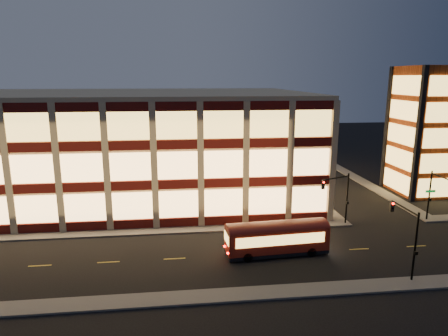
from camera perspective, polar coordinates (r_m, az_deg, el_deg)
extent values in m
plane|color=black|center=(44.04, -12.33, -9.45)|extent=(200.00, 200.00, 0.00)
cube|color=#514F4C|center=(45.34, -16.04, -8.90)|extent=(54.00, 2.00, 0.15)
cube|color=#514F4C|center=(62.65, 10.65, -2.55)|extent=(2.00, 30.00, 0.15)
cube|color=#514F4C|center=(66.73, 19.72, -2.14)|extent=(2.00, 30.00, 0.15)
cube|color=#514F4C|center=(32.42, -14.56, -18.03)|extent=(100.00, 2.00, 0.15)
cube|color=tan|center=(58.84, -14.04, 3.20)|extent=(50.00, 30.00, 14.00)
cube|color=tan|center=(58.11, -14.43, 10.26)|extent=(50.40, 30.40, 0.50)
cube|color=#470C0A|center=(45.95, -15.91, -7.83)|extent=(50.10, 0.25, 1.00)
cube|color=#E6AA60|center=(45.28, -16.07, -5.33)|extent=(49.00, 0.20, 3.00)
cube|color=#470C0A|center=(62.25, 9.90, -2.07)|extent=(0.25, 30.10, 1.00)
cube|color=#E6AA60|center=(61.74, 9.96, -0.19)|extent=(0.20, 29.00, 3.00)
cube|color=#470C0A|center=(44.62, -16.25, -2.53)|extent=(50.10, 0.25, 1.00)
cube|color=#E6AA60|center=(44.14, -16.42, 0.11)|extent=(49.00, 0.20, 3.00)
cube|color=#470C0A|center=(61.28, 10.06, 1.91)|extent=(0.25, 30.10, 1.00)
cube|color=#E6AA60|center=(60.91, 10.12, 3.85)|extent=(0.20, 29.00, 3.00)
cube|color=#470C0A|center=(43.69, -16.62, 3.05)|extent=(50.10, 0.25, 1.00)
cube|color=#E6AA60|center=(43.42, -16.79, 5.78)|extent=(49.00, 0.20, 3.00)
cube|color=#470C0A|center=(60.61, 10.22, 6.00)|extent=(0.25, 30.10, 1.00)
cube|color=#E6AA60|center=(60.39, 10.28, 7.97)|extent=(0.20, 29.00, 3.00)
cube|color=#8C3814|center=(63.85, 27.15, 4.72)|extent=(8.00, 8.00, 18.00)
cube|color=black|center=(58.35, 26.03, 4.19)|extent=(0.60, 0.60, 18.00)
cube|color=black|center=(65.16, 22.28, 5.31)|extent=(0.60, 0.60, 18.00)
cube|color=black|center=(69.38, 28.10, 5.16)|extent=(0.60, 0.60, 18.00)
cube|color=#ECB752|center=(61.85, 28.54, -2.47)|extent=(6.60, 0.16, 2.60)
cube|color=#ECB752|center=(62.97, 23.39, -1.70)|extent=(0.16, 6.60, 2.60)
cube|color=#ECB752|center=(61.13, 28.88, 0.60)|extent=(6.60, 0.16, 2.60)
cube|color=#ECB752|center=(62.26, 23.67, 1.33)|extent=(0.16, 6.60, 2.60)
cube|color=#ECB752|center=(60.59, 29.22, 3.75)|extent=(6.60, 0.16, 2.60)
cube|color=#ECB752|center=(61.73, 23.95, 4.42)|extent=(0.16, 6.60, 2.60)
cube|color=#ECB752|center=(61.39, 24.24, 7.55)|extent=(0.16, 6.60, 2.60)
cube|color=#ECB752|center=(61.23, 24.54, 10.71)|extent=(0.16, 6.60, 2.60)
cylinder|color=black|center=(47.47, 17.16, -4.24)|extent=(0.18, 0.18, 6.00)
cylinder|color=black|center=(45.42, 15.74, -1.38)|extent=(3.56, 1.63, 0.14)
cube|color=black|center=(44.23, 13.97, -2.32)|extent=(0.32, 0.32, 0.95)
sphere|color=#FF0C05|center=(44.00, 14.07, -2.00)|extent=(0.20, 0.20, 0.20)
cube|color=black|center=(47.41, 17.22, -4.77)|extent=(0.25, 0.18, 0.28)
cylinder|color=black|center=(52.28, 27.26, -3.56)|extent=(0.18, 0.18, 6.00)
cylinder|color=black|center=(50.05, 28.83, -1.21)|extent=(0.14, 4.00, 0.14)
cube|color=black|center=(52.22, 27.34, -4.04)|extent=(0.25, 0.18, 0.28)
cube|color=#0C7226|center=(52.00, 27.42, -2.97)|extent=(1.20, 0.06, 0.28)
cylinder|color=black|center=(36.47, 25.63, -10.20)|extent=(0.18, 0.18, 6.00)
cylinder|color=black|center=(37.16, 24.41, -5.22)|extent=(0.14, 4.00, 0.14)
cube|color=black|center=(38.94, 22.85, -5.05)|extent=(0.32, 0.32, 0.95)
sphere|color=#FF0C05|center=(38.70, 23.01, -4.71)|extent=(0.20, 0.20, 0.20)
cube|color=black|center=(36.47, 25.74, -10.90)|extent=(0.25, 0.18, 0.28)
cube|color=maroon|center=(38.61, 7.55, -9.88)|extent=(9.80, 3.09, 2.22)
cube|color=black|center=(39.13, 7.49, -11.64)|extent=(9.80, 3.09, 0.34)
cylinder|color=black|center=(37.36, 3.40, -12.63)|extent=(0.89, 0.35, 0.87)
cylinder|color=black|center=(39.23, 2.63, -11.32)|extent=(0.89, 0.35, 0.87)
cylinder|color=black|center=(39.22, 12.37, -11.63)|extent=(0.89, 0.35, 0.87)
cylinder|color=black|center=(41.01, 11.20, -10.46)|extent=(0.89, 0.35, 0.87)
cube|color=#ECB752|center=(37.42, 8.16, -10.18)|extent=(8.48, 0.66, 0.97)
cube|color=#ECB752|center=(39.59, 7.00, -8.83)|extent=(8.48, 0.66, 0.97)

